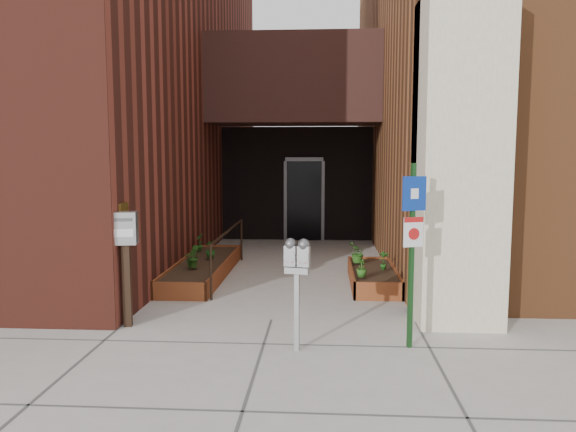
# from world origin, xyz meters

# --- Properties ---
(ground) EXTENTS (80.00, 80.00, 0.00)m
(ground) POSITION_xyz_m (0.00, 0.00, 0.00)
(ground) COLOR #9E9991
(ground) RESTS_ON ground
(architecture) EXTENTS (20.00, 14.60, 10.00)m
(architecture) POSITION_xyz_m (-0.18, 6.89, 4.98)
(architecture) COLOR maroon
(architecture) RESTS_ON ground
(planter_left) EXTENTS (0.90, 3.60, 0.30)m
(planter_left) POSITION_xyz_m (-1.55, 2.70, 0.13)
(planter_left) COLOR brown
(planter_left) RESTS_ON ground
(planter_right) EXTENTS (0.80, 2.20, 0.30)m
(planter_right) POSITION_xyz_m (1.60, 2.20, 0.13)
(planter_right) COLOR brown
(planter_right) RESTS_ON ground
(handrail) EXTENTS (0.04, 3.34, 0.90)m
(handrail) POSITION_xyz_m (-1.05, 2.65, 0.75)
(handrail) COLOR black
(handrail) RESTS_ON ground
(parking_meter) EXTENTS (0.31, 0.17, 1.34)m
(parking_meter) POSITION_xyz_m (0.42, -1.19, 1.04)
(parking_meter) COLOR #A3A4A6
(parking_meter) RESTS_ON ground
(sign_post) EXTENTS (0.29, 0.13, 2.21)m
(sign_post) POSITION_xyz_m (1.77, -1.01, 1.36)
(sign_post) COLOR #153B17
(sign_post) RESTS_ON ground
(payment_dropbox) EXTENTS (0.34, 0.28, 1.55)m
(payment_dropbox) POSITION_xyz_m (-1.90, -0.40, 1.12)
(payment_dropbox) COLOR black
(payment_dropbox) RESTS_ON ground
(shrub_left_a) EXTENTS (0.39, 0.39, 0.33)m
(shrub_left_a) POSITION_xyz_m (-1.60, 2.09, 0.46)
(shrub_left_a) COLOR #1F5F1B
(shrub_left_a) RESTS_ON planter_left
(shrub_left_b) EXTENTS (0.27, 0.27, 0.39)m
(shrub_left_b) POSITION_xyz_m (-1.58, 2.06, 0.50)
(shrub_left_b) COLOR #245117
(shrub_left_b) RESTS_ON planter_left
(shrub_left_c) EXTENTS (0.26, 0.26, 0.33)m
(shrub_left_c) POSITION_xyz_m (-1.47, 3.00, 0.47)
(shrub_left_c) COLOR #175117
(shrub_left_c) RESTS_ON planter_left
(shrub_left_d) EXTENTS (0.25, 0.25, 0.36)m
(shrub_left_d) POSITION_xyz_m (-1.85, 3.79, 0.48)
(shrub_left_d) COLOR #1F5E1A
(shrub_left_d) RESTS_ON planter_left
(shrub_right_a) EXTENTS (0.18, 0.18, 0.31)m
(shrub_right_a) POSITION_xyz_m (1.35, 1.49, 0.46)
(shrub_right_a) COLOR #2C621C
(shrub_right_a) RESTS_ON planter_right
(shrub_right_b) EXTENTS (0.23, 0.23, 0.34)m
(shrub_right_b) POSITION_xyz_m (1.77, 2.04, 0.47)
(shrub_right_b) COLOR #225F1B
(shrub_right_b) RESTS_ON planter_right
(shrub_right_c) EXTENTS (0.45, 0.45, 0.37)m
(shrub_right_c) POSITION_xyz_m (1.35, 2.66, 0.49)
(shrub_right_c) COLOR #2A611B
(shrub_right_c) RESTS_ON planter_right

